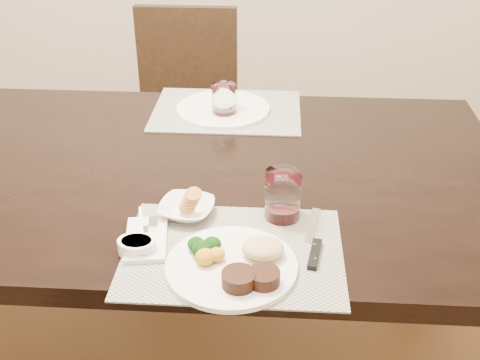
# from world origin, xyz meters

# --- Properties ---
(dining_table) EXTENTS (2.00, 1.00, 0.75)m
(dining_table) POSITION_xyz_m (0.00, 0.00, 0.67)
(dining_table) COLOR black
(dining_table) RESTS_ON ground
(chair_far) EXTENTS (0.42, 0.42, 0.90)m
(chair_far) POSITION_xyz_m (0.00, 0.93, 0.50)
(chair_far) COLOR black
(chair_far) RESTS_ON ground
(placemat_near) EXTENTS (0.46, 0.34, 0.00)m
(placemat_near) POSITION_xyz_m (0.30, -0.36, 0.75)
(placemat_near) COLOR gray
(placemat_near) RESTS_ON dining_table
(placemat_far) EXTENTS (0.46, 0.34, 0.00)m
(placemat_far) POSITION_xyz_m (0.22, 0.36, 0.75)
(placemat_far) COLOR gray
(placemat_far) RESTS_ON dining_table
(dinner_plate) EXTENTS (0.27, 0.27, 0.05)m
(dinner_plate) POSITION_xyz_m (0.31, -0.43, 0.77)
(dinner_plate) COLOR white
(dinner_plate) RESTS_ON placemat_near
(napkin_fork) EXTENTS (0.11, 0.17, 0.02)m
(napkin_fork) POSITION_xyz_m (0.11, -0.34, 0.76)
(napkin_fork) COLOR silver
(napkin_fork) RESTS_ON placemat_near
(steak_knife) EXTENTS (0.04, 0.23, 0.01)m
(steak_knife) POSITION_xyz_m (0.47, -0.34, 0.76)
(steak_knife) COLOR silver
(steak_knife) RESTS_ON placemat_near
(cracker_bowl) EXTENTS (0.14, 0.14, 0.06)m
(cracker_bowl) POSITION_xyz_m (0.18, -0.23, 0.77)
(cracker_bowl) COLOR white
(cracker_bowl) RESTS_ON placemat_near
(sauce_ramekin) EXTENTS (0.08, 0.12, 0.06)m
(sauce_ramekin) POSITION_xyz_m (0.10, -0.38, 0.77)
(sauce_ramekin) COLOR white
(sauce_ramekin) RESTS_ON placemat_near
(wine_glass_near) EXTENTS (0.08, 0.08, 0.11)m
(wine_glass_near) POSITION_xyz_m (0.40, -0.22, 0.80)
(wine_glass_near) COLOR silver
(wine_glass_near) RESTS_ON placemat_near
(far_plate) EXTENTS (0.29, 0.29, 0.01)m
(far_plate) POSITION_xyz_m (0.21, 0.35, 0.76)
(far_plate) COLOR white
(far_plate) RESTS_ON placemat_far
(wine_glass_far) EXTENTS (0.07, 0.07, 0.10)m
(wine_glass_far) POSITION_xyz_m (0.22, 0.32, 0.80)
(wine_glass_far) COLOR silver
(wine_glass_far) RESTS_ON placemat_far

